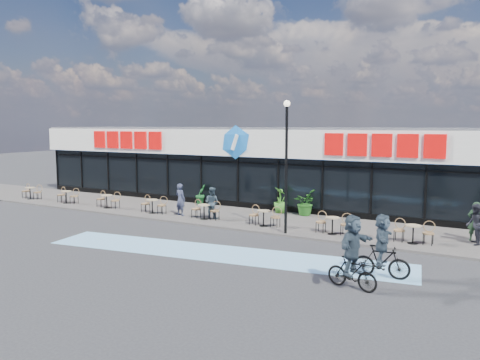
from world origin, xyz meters
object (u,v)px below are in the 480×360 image
at_px(lamp_post, 286,156).
at_px(patron_right, 212,203).
at_px(bistro_set_0, 31,192).
at_px(potted_plant_mid, 281,200).
at_px(pedestrian_c, 475,221).
at_px(patron_left, 180,199).
at_px(cyclist_b, 382,249).
at_px(pedestrian_a, 475,224).
at_px(potted_plant_left, 201,194).
at_px(cyclist_a, 352,253).
at_px(potted_plant_right, 305,202).

height_order(lamp_post, patron_right, lamp_post).
relative_size(bistro_set_0, potted_plant_mid, 1.13).
relative_size(lamp_post, pedestrian_c, 3.56).
xyz_separation_m(patron_left, cyclist_b, (11.23, -4.81, -0.02)).
bearing_deg(pedestrian_a, cyclist_b, -35.08).
bearing_deg(patron_left, bistro_set_0, 10.94).
height_order(potted_plant_left, patron_right, patron_right).
height_order(potted_plant_left, cyclist_a, cyclist_a).
bearing_deg(pedestrian_a, patron_right, -99.15).
relative_size(potted_plant_left, patron_right, 0.75).
height_order(patron_right, pedestrian_a, pedestrian_a).
relative_size(patron_left, patron_right, 1.06).
relative_size(potted_plant_mid, cyclist_b, 0.67).
height_order(patron_right, cyclist_a, cyclist_a).
distance_m(cyclist_a, cyclist_b, 1.52).
height_order(lamp_post, potted_plant_left, lamp_post).
distance_m(potted_plant_right, pedestrian_a, 8.37).
xyz_separation_m(bistro_set_0, cyclist_b, (22.75, -4.67, 0.36)).
bearing_deg(bistro_set_0, cyclist_a, -15.31).
height_order(potted_plant_left, pedestrian_a, pedestrian_a).
xyz_separation_m(lamp_post, bistro_set_0, (-17.86, 0.90, -2.88)).
bearing_deg(pedestrian_c, cyclist_a, 49.55).
distance_m(patron_right, pedestrian_a, 11.78).
xyz_separation_m(potted_plant_mid, patron_left, (-4.23, -3.17, 0.15)).
distance_m(lamp_post, patron_right, 5.33).
height_order(potted_plant_left, pedestrian_c, pedestrian_c).
bearing_deg(cyclist_b, potted_plant_right, 125.26).
xyz_separation_m(bistro_set_0, potted_plant_left, (10.53, 3.48, 0.14)).
bearing_deg(potted_plant_mid, pedestrian_c, -10.42).
relative_size(bistro_set_0, pedestrian_c, 0.97).
xyz_separation_m(potted_plant_mid, potted_plant_right, (1.35, 0.01, -0.01)).
height_order(potted_plant_mid, cyclist_b, cyclist_b).
bearing_deg(cyclist_a, pedestrian_a, 67.55).
relative_size(patron_left, cyclist_a, 0.76).
xyz_separation_m(potted_plant_right, patron_left, (-5.58, -3.19, 0.17)).
bearing_deg(lamp_post, cyclist_a, -50.00).
xyz_separation_m(potted_plant_mid, pedestrian_c, (9.32, -1.71, 0.12)).
bearing_deg(potted_plant_right, cyclist_b, -54.74).
bearing_deg(lamp_post, patron_left, 170.70).
height_order(potted_plant_mid, potted_plant_right, potted_plant_mid).
height_order(potted_plant_right, patron_left, patron_left).
xyz_separation_m(patron_left, pedestrian_c, (13.55, 1.46, -0.04)).
relative_size(pedestrian_a, pedestrian_c, 1.01).
bearing_deg(potted_plant_mid, lamp_post, -63.32).
bearing_deg(potted_plant_left, potted_plant_mid, -1.86).
height_order(potted_plant_left, patron_left, patron_left).
bearing_deg(lamp_post, patron_right, 165.34).
xyz_separation_m(bistro_set_0, cyclist_a, (22.21, -6.08, 0.51)).
bearing_deg(cyclist_b, lamp_post, 142.32).
relative_size(potted_plant_mid, pedestrian_a, 0.84).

